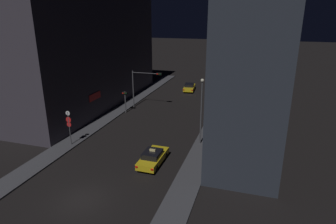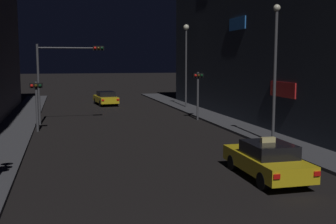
% 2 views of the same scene
% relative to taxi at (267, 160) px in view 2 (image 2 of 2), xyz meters
% --- Properties ---
extents(sidewalk_left, '(2.36, 49.37, 0.15)m').
position_rel_taxi_xyz_m(sidewalk_left, '(-10.55, 15.60, -0.66)').
color(sidewalk_left, '#424247').
rests_on(sidewalk_left, ground_plane).
extents(sidewalk_right, '(2.36, 49.37, 0.15)m').
position_rel_taxi_xyz_m(sidewalk_right, '(3.97, 15.60, -0.66)').
color(sidewalk_right, '#424247').
rests_on(sidewalk_right, ground_plane).
extents(building_facade_right, '(6.23, 33.64, 15.73)m').
position_rel_taxi_xyz_m(building_facade_right, '(8.22, 14.52, 7.13)').
color(building_facade_right, '#282D38').
rests_on(building_facade_right, ground_plane).
extents(taxi, '(1.87, 4.47, 1.62)m').
position_rel_taxi_xyz_m(taxi, '(0.00, 0.00, 0.00)').
color(taxi, yellow).
rests_on(taxi, ground_plane).
extents(far_car, '(2.27, 4.62, 1.42)m').
position_rel_taxi_xyz_m(far_car, '(-3.19, 28.44, -0.00)').
color(far_car, yellow).
rests_on(far_car, ground_plane).
extents(traffic_light_overhead, '(4.70, 0.42, 5.68)m').
position_rel_taxi_xyz_m(traffic_light_overhead, '(-7.38, 16.23, 3.37)').
color(traffic_light_overhead, '#47474C').
rests_on(traffic_light_overhead, ground_plane).
extents(traffic_light_left_kerb, '(0.80, 0.42, 3.21)m').
position_rel_taxi_xyz_m(traffic_light_left_kerb, '(-9.12, 13.31, 1.60)').
color(traffic_light_left_kerb, '#47474C').
rests_on(traffic_light_left_kerb, ground_plane).
extents(traffic_light_right_kerb, '(0.80, 0.42, 3.67)m').
position_rel_taxi_xyz_m(traffic_light_right_kerb, '(2.54, 15.80, 1.90)').
color(traffic_light_right_kerb, '#47474C').
rests_on(traffic_light_right_kerb, ground_plane).
extents(street_lamp_near_block, '(0.37, 0.37, 7.28)m').
position_rel_taxi_xyz_m(street_lamp_near_block, '(3.43, 5.76, 3.68)').
color(street_lamp_near_block, '#47474C').
rests_on(street_lamp_near_block, sidewalk_right).
extents(street_lamp_far_block, '(0.53, 0.53, 7.77)m').
position_rel_taxi_xyz_m(street_lamp_far_block, '(3.93, 23.50, 4.78)').
color(street_lamp_far_block, '#47474C').
rests_on(street_lamp_far_block, sidewalk_right).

